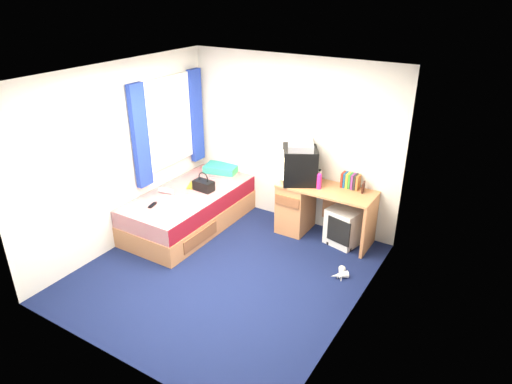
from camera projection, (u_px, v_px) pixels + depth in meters
The scene contains 20 objects.
ground at pixel (225, 272), 5.63m from camera, with size 3.40×3.40×0.00m, color #0C1438.
room_shell at pixel (221, 162), 5.02m from camera, with size 3.40×3.40×3.40m.
bed at pixel (190, 209), 6.58m from camera, with size 1.01×2.00×0.54m.
pillow at pixel (221, 169), 7.13m from camera, with size 0.50×0.32×0.11m, color #1B63B1.
desk at pixel (307, 206), 6.37m from camera, with size 1.30×0.55×0.75m.
storage_cube at pixel (344, 226), 6.16m from camera, with size 0.41×0.41×0.51m, color silver.
crt_tv at pixel (299, 165), 6.20m from camera, with size 0.64×0.65×0.49m.
vcr at pixel (301, 145), 6.08m from camera, with size 0.47×0.33×0.09m, color silver.
book_row at pixel (351, 181), 6.06m from camera, with size 0.24×0.13×0.20m.
picture_frame at pixel (363, 187), 5.95m from camera, with size 0.02×0.12×0.14m, color #321710.
pink_water_bottle at pixel (319, 182), 6.03m from camera, with size 0.06×0.06×0.20m, color #F1227F.
aerosol_can at pixel (319, 178), 6.16m from camera, with size 0.05×0.05×0.20m, color silver.
handbag at pixel (204, 185), 6.49m from camera, with size 0.31×0.19×0.28m.
towel at pixel (183, 202), 6.07m from camera, with size 0.28×0.24×0.09m, color silver.
magazine at pixel (196, 185), 6.67m from camera, with size 0.21×0.28×0.01m, color yellow.
water_bottle at pixel (166, 191), 6.43m from camera, with size 0.07×0.07×0.20m, color silver.
colour_swatch_fan at pixel (174, 205), 6.08m from camera, with size 0.22×0.06×0.01m, color gold.
remote_control at pixel (152, 205), 6.08m from camera, with size 0.05×0.16×0.02m, color black.
window_assembly at pixel (169, 124), 6.46m from camera, with size 0.11×1.42×1.40m.
white_heels at pixel (340, 274), 5.52m from camera, with size 0.22×0.27×0.09m.
Camera 1 is at (2.78, -3.79, 3.28)m, focal length 32.00 mm.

